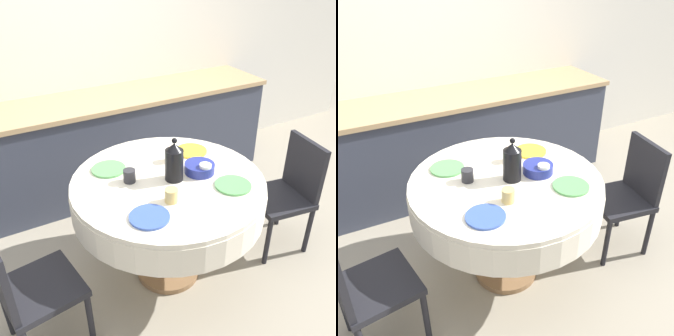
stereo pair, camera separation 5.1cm
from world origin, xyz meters
TOP-DOWN VIEW (x-y plane):
  - ground_plane at (0.00, 0.00)m, footprint 12.00×12.00m
  - wall_back at (0.00, 1.59)m, footprint 7.00×0.05m
  - kitchen_counter at (0.00, 1.25)m, footprint 3.24×0.64m
  - dining_table at (0.00, 0.00)m, footprint 1.20×1.20m
  - chair_left at (0.93, -0.14)m, footprint 0.45×0.45m
  - chair_right at (-0.93, -0.14)m, footprint 0.46×0.46m
  - plate_near_left at (-0.27, -0.29)m, footprint 0.22×0.22m
  - cup_near_left at (-0.10, -0.21)m, footprint 0.07×0.07m
  - plate_near_right at (0.30, -0.26)m, footprint 0.22×0.22m
  - cup_near_right at (0.22, -0.08)m, footprint 0.07×0.07m
  - plate_far_left at (-0.28, 0.28)m, footprint 0.22×0.22m
  - cup_far_left at (-0.22, 0.09)m, footprint 0.07×0.07m
  - plate_far_right at (0.32, 0.24)m, footprint 0.22×0.22m
  - cup_far_right at (0.14, 0.19)m, footprint 0.07×0.07m
  - coffee_carafe at (0.03, -0.02)m, footprint 0.11×0.11m
  - fruit_bowl at (0.21, -0.02)m, footprint 0.19×0.19m

SIDE VIEW (x-z plane):
  - ground_plane at x=0.00m, z-range 0.00..0.00m
  - kitchen_counter at x=0.00m, z-range 0.00..0.90m
  - chair_left at x=0.93m, z-range 0.05..0.91m
  - chair_right at x=-0.93m, z-range 0.05..0.91m
  - dining_table at x=0.00m, z-range 0.26..1.04m
  - plate_near_left at x=-0.27m, z-range 0.78..0.79m
  - plate_near_right at x=0.30m, z-range 0.78..0.79m
  - plate_far_left at x=-0.28m, z-range 0.78..0.79m
  - plate_far_right at x=0.32m, z-range 0.78..0.79m
  - fruit_bowl at x=0.21m, z-range 0.78..0.84m
  - cup_near_left at x=-0.10m, z-range 0.78..0.86m
  - cup_near_right at x=0.22m, z-range 0.78..0.86m
  - cup_far_left at x=-0.22m, z-range 0.78..0.86m
  - cup_far_right at x=0.14m, z-range 0.78..0.86m
  - coffee_carafe at x=0.03m, z-range 0.76..1.04m
  - wall_back at x=0.00m, z-range 0.00..2.60m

